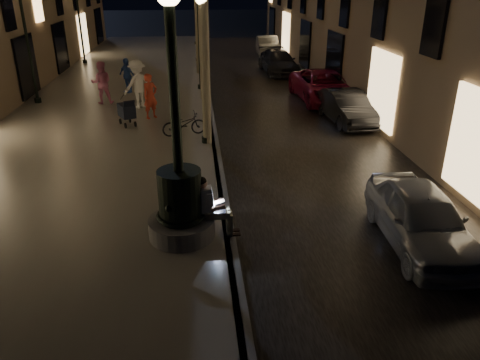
{
  "coord_description": "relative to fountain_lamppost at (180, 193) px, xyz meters",
  "views": [
    {
      "loc": [
        -0.62,
        -6.72,
        5.3
      ],
      "look_at": [
        0.34,
        3.0,
        1.0
      ],
      "focal_mm": 35.0,
      "sensor_mm": 36.0,
      "label": 1
    }
  ],
  "objects": [
    {
      "name": "car_front",
      "position": [
        5.0,
        -0.5,
        -0.57
      ],
      "size": [
        1.69,
        3.81,
        1.27
      ],
      "primitive_type": "imported",
      "rotation": [
        0.0,
        0.0,
        -0.05
      ],
      "color": "#A4A8AC",
      "rests_on": "ground"
    },
    {
      "name": "curb_strip",
      "position": [
        1.0,
        13.0,
        -1.11
      ],
      "size": [
        0.25,
        45.0,
        0.2
      ],
      "primitive_type": "cube",
      "color": "#59595B",
      "rests_on": "ground"
    },
    {
      "name": "lamp_left_b",
      "position": [
        -6.4,
        12.0,
        2.02
      ],
      "size": [
        0.36,
        0.36,
        4.81
      ],
      "color": "black",
      "rests_on": "promenade"
    },
    {
      "name": "car_rear",
      "position": [
        5.33,
        18.62,
        -0.58
      ],
      "size": [
        2.02,
        4.46,
        1.27
      ],
      "primitive_type": "imported",
      "rotation": [
        0.0,
        0.0,
        0.06
      ],
      "color": "#2D2E32",
      "rests_on": "ground"
    },
    {
      "name": "lamp_curb_d",
      "position": [
        0.7,
        30.0,
        2.02
      ],
      "size": [
        0.36,
        0.36,
        4.81
      ],
      "color": "black",
      "rests_on": "promenade"
    },
    {
      "name": "pedestrian_blue",
      "position": [
        -2.72,
        13.59,
        -0.22
      ],
      "size": [
        0.96,
        0.9,
        1.59
      ],
      "primitive_type": "imported",
      "rotation": [
        0.0,
        0.0,
        5.58
      ],
      "color": "#294A99",
      "rests_on": "promenade"
    },
    {
      "name": "fountain_lamppost",
      "position": [
        0.0,
        0.0,
        0.0
      ],
      "size": [
        1.4,
        1.4,
        5.21
      ],
      "color": "#59595B",
      "rests_on": "promenade"
    },
    {
      "name": "ground",
      "position": [
        1.0,
        13.0,
        -1.21
      ],
      "size": [
        120.0,
        120.0,
        0.0
      ],
      "primitive_type": "plane",
      "color": "black",
      "rests_on": "ground"
    },
    {
      "name": "pedestrian_pink",
      "position": [
        -3.53,
        11.61,
        -0.12
      ],
      "size": [
        0.95,
        0.79,
        1.78
      ],
      "primitive_type": "imported",
      "rotation": [
        0.0,
        0.0,
        3.28
      ],
      "color": "#D16E97",
      "rests_on": "promenade"
    },
    {
      "name": "car_third",
      "position": [
        6.2,
        11.77,
        -0.53
      ],
      "size": [
        2.45,
        4.98,
        1.36
      ],
      "primitive_type": "imported",
      "rotation": [
        0.0,
        0.0,
        0.04
      ],
      "color": "maroon",
      "rests_on": "ground"
    },
    {
      "name": "lamp_curb_b",
      "position": [
        0.7,
        14.0,
        2.02
      ],
      "size": [
        0.36,
        0.36,
        4.81
      ],
      "color": "black",
      "rests_on": "promenade"
    },
    {
      "name": "stroller",
      "position": [
        -2.1,
        8.18,
        -0.46
      ],
      "size": [
        0.74,
        1.07,
        1.11
      ],
      "rotation": [
        0.0,
        0.0,
        0.43
      ],
      "color": "black",
      "rests_on": "promenade"
    },
    {
      "name": "pedestrian_white",
      "position": [
        -1.93,
        10.77,
        -0.03
      ],
      "size": [
        1.43,
        1.36,
        1.95
      ],
      "primitive_type": "imported",
      "rotation": [
        0.0,
        0.0,
        3.84
      ],
      "color": "silver",
      "rests_on": "promenade"
    },
    {
      "name": "car_fifth",
      "position": [
        5.69,
        25.12,
        -0.55
      ],
      "size": [
        1.62,
        4.09,
        1.32
      ],
      "primitive_type": "imported",
      "rotation": [
        0.0,
        0.0,
        -0.06
      ],
      "color": "#979893",
      "rests_on": "ground"
    },
    {
      "name": "car_second",
      "position": [
        6.2,
        8.42,
        -0.6
      ],
      "size": [
        1.55,
        3.81,
        1.23
      ],
      "primitive_type": "imported",
      "rotation": [
        0.0,
        0.0,
        0.07
      ],
      "color": "black",
      "rests_on": "ground"
    },
    {
      "name": "lamp_curb_c",
      "position": [
        0.7,
        22.0,
        2.02
      ],
      "size": [
        0.36,
        0.36,
        4.81
      ],
      "color": "black",
      "rests_on": "promenade"
    },
    {
      "name": "lamp_curb_a",
      "position": [
        0.7,
        6.0,
        2.02
      ],
      "size": [
        0.36,
        0.36,
        4.81
      ],
      "color": "black",
      "rests_on": "promenade"
    },
    {
      "name": "bicycle",
      "position": [
        -0.02,
        6.85,
        -0.61
      ],
      "size": [
        1.6,
        0.88,
        0.8
      ],
      "primitive_type": "imported",
      "rotation": [
        0.0,
        0.0,
        1.82
      ],
      "color": "black",
      "rests_on": "promenade"
    },
    {
      "name": "promenade",
      "position": [
        -3.0,
        13.0,
        -1.11
      ],
      "size": [
        8.0,
        45.0,
        0.2
      ],
      "primitive_type": "cube",
      "color": "slate",
      "rests_on": "ground"
    },
    {
      "name": "lamp_left_c",
      "position": [
        -6.4,
        22.0,
        2.02
      ],
      "size": [
        0.36,
        0.36,
        4.81
      ],
      "color": "black",
      "rests_on": "promenade"
    },
    {
      "name": "pedestrian_red",
      "position": [
        -1.3,
        9.11,
        -0.16
      ],
      "size": [
        0.74,
        0.71,
        1.7
      ],
      "primitive_type": "imported",
      "rotation": [
        0.0,
        0.0,
        0.69
      ],
      "color": "#BD3925",
      "rests_on": "promenade"
    },
    {
      "name": "seated_man_laptop",
      "position": [
        0.61,
        0.0,
        -0.3
      ],
      "size": [
        0.97,
        0.33,
        1.34
      ],
      "color": "tan",
      "rests_on": "promenade"
    },
    {
      "name": "cobble_lane",
      "position": [
        4.0,
        13.0,
        -1.2
      ],
      "size": [
        6.0,
        45.0,
        0.02
      ],
      "primitive_type": "cube",
      "color": "black",
      "rests_on": "ground"
    }
  ]
}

